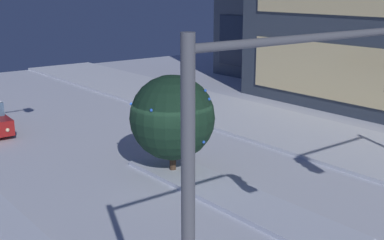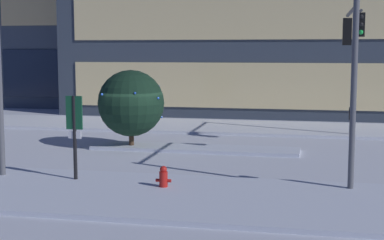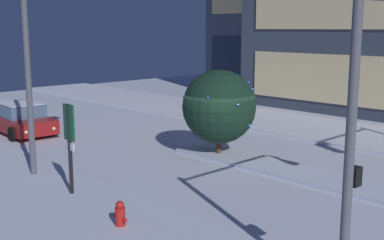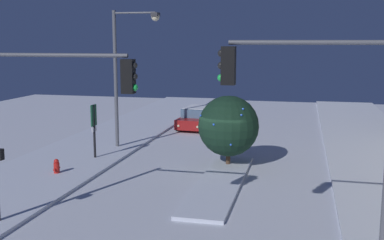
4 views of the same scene
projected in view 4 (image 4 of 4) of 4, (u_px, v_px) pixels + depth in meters
ground at (220, 167)px, 22.60m from camera, size 52.00×52.00×0.00m
curb_strip_near at (74, 157)px, 24.34m from camera, size 52.00×5.20×0.14m
median_strip at (220, 182)px, 19.99m from camera, size 9.00×1.80×0.14m
car_near at (198, 118)px, 32.79m from camera, size 4.80×2.37×1.49m
traffic_light_corner_near_right at (46, 106)px, 14.42m from camera, size 0.32×5.08×5.79m
traffic_light_corner_far_right at (319, 109)px, 11.85m from camera, size 0.32×4.43×6.17m
street_lamp_arched at (127, 60)px, 25.55m from camera, size 0.56×2.67×7.65m
fire_hydrant at (57, 168)px, 21.09m from camera, size 0.48×0.26×0.79m
parking_info_sign at (94, 125)px, 23.69m from camera, size 0.55×0.12×2.85m
decorated_tree_median at (228, 126)px, 22.40m from camera, size 2.91×2.91×3.46m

